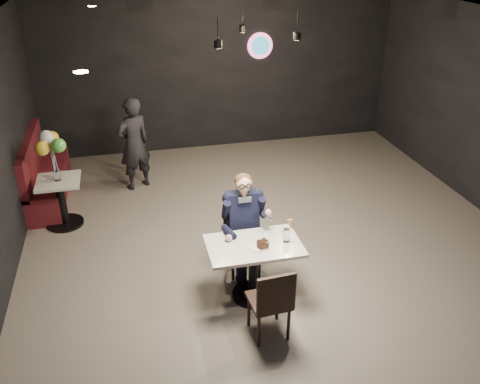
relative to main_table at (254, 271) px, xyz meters
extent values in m
plane|color=#6C615A|center=(0.59, 0.43, -0.38)|extent=(9.00, 9.00, 0.00)
cube|color=black|center=(0.59, 2.43, 2.51)|extent=(1.40, 1.20, 0.36)
cube|color=silver|center=(0.00, 0.00, 0.00)|extent=(1.10, 0.70, 0.75)
cube|color=black|center=(0.00, 0.55, 0.09)|extent=(0.42, 0.46, 0.92)
cube|color=black|center=(0.00, -0.65, 0.09)|extent=(0.45, 0.49, 0.92)
cube|color=black|center=(0.00, 0.55, 0.34)|extent=(0.60, 0.80, 1.44)
cylinder|color=white|center=(0.02, -0.07, 0.38)|extent=(0.21, 0.21, 0.01)
cube|color=black|center=(0.08, -0.09, 0.43)|extent=(0.13, 0.12, 0.08)
ellipsoid|color=green|center=(0.12, -0.12, 0.47)|extent=(0.07, 0.04, 0.01)
cylinder|color=silver|center=(0.38, -0.03, 0.46)|extent=(0.07, 0.07, 0.17)
cone|color=tan|center=(0.41, -0.08, 0.62)|extent=(0.08, 0.08, 0.13)
cube|color=#470F13|center=(-2.66, 3.31, 0.15)|extent=(0.53, 2.10, 1.05)
cube|color=silver|center=(-2.36, 2.31, 0.01)|extent=(0.62, 0.62, 0.77)
cylinder|color=silver|center=(-2.36, 2.31, 0.45)|extent=(0.11, 0.11, 0.16)
cube|color=yellow|center=(-2.36, 2.31, 0.84)|extent=(0.38, 0.38, 0.62)
imported|color=black|center=(-1.21, 3.35, 0.42)|extent=(0.69, 0.61, 1.60)
camera|label=1|loc=(-1.30, -4.78, 3.63)|focal=38.00mm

